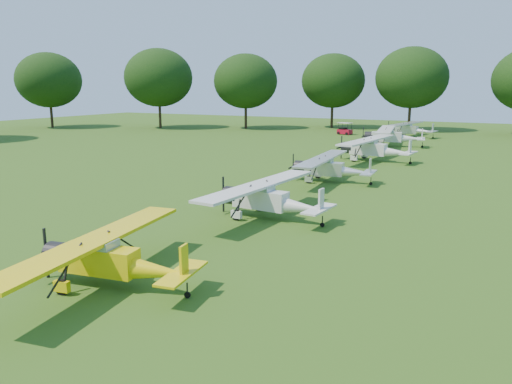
% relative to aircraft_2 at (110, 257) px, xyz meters
% --- Properties ---
extents(ground, '(160.00, 160.00, 0.00)m').
position_rel_aircraft_2_xyz_m(ground, '(-0.45, 12.45, -1.09)').
color(ground, '#315014').
rests_on(ground, ground).
extents(tree_belt, '(137.36, 130.27, 14.52)m').
position_rel_aircraft_2_xyz_m(tree_belt, '(3.12, 12.61, 6.94)').
color(tree_belt, black).
rests_on(tree_belt, ground).
extents(aircraft_2, '(5.99, 9.49, 1.86)m').
position_rel_aircraft_2_xyz_m(aircraft_2, '(0.00, 0.00, 0.00)').
color(aircraft_2, yellow).
rests_on(aircraft_2, ground).
extents(aircraft_3, '(6.31, 10.05, 1.98)m').
position_rel_aircraft_2_xyz_m(aircraft_3, '(0.89, 10.73, 0.07)').
color(aircraft_3, silver).
rests_on(aircraft_3, ground).
extents(aircraft_4, '(6.13, 9.76, 1.92)m').
position_rel_aircraft_2_xyz_m(aircraft_4, '(0.39, 22.05, 0.03)').
color(aircraft_4, silver).
rests_on(aircraft_4, ground).
extents(aircraft_5, '(7.06, 11.22, 2.20)m').
position_rel_aircraft_2_xyz_m(aircraft_5, '(0.68, 33.75, 0.20)').
color(aircraft_5, silver).
rests_on(aircraft_5, ground).
extents(aircraft_6, '(7.11, 11.26, 2.21)m').
position_rel_aircraft_2_xyz_m(aircraft_6, '(-0.38, 46.24, 0.20)').
color(aircraft_6, silver).
rests_on(aircraft_6, ground).
extents(aircraft_7, '(6.65, 10.52, 2.07)m').
position_rel_aircraft_2_xyz_m(aircraft_7, '(-0.50, 58.22, 0.12)').
color(aircraft_7, silver).
rests_on(aircraft_7, ground).
extents(golf_cart, '(2.24, 1.70, 1.71)m').
position_rel_aircraft_2_xyz_m(golf_cart, '(-9.58, 58.04, -0.52)').
color(golf_cart, '#AB0C25').
rests_on(golf_cart, ground).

